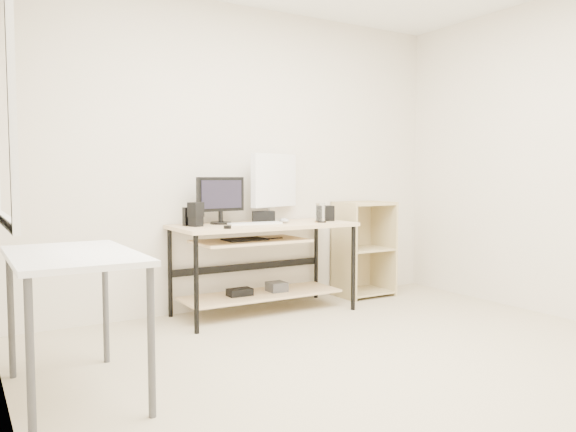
{
  "coord_description": "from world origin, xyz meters",
  "views": [
    {
      "loc": [
        -2.19,
        -2.41,
        1.14
      ],
      "look_at": [
        0.02,
        1.3,
        0.83
      ],
      "focal_mm": 35.0,
      "sensor_mm": 36.0,
      "label": 1
    }
  ],
  "objects_px": {
    "shelf_unit": "(361,248)",
    "black_monitor": "(221,197)",
    "audio_controller": "(188,216)",
    "white_imac": "(274,182)",
    "desk": "(261,249)",
    "side_table": "(73,268)"
  },
  "relations": [
    {
      "from": "shelf_unit",
      "to": "white_imac",
      "type": "bearing_deg",
      "value": 177.64
    },
    {
      "from": "black_monitor",
      "to": "white_imac",
      "type": "xyz_separation_m",
      "value": [
        0.53,
        0.05,
        0.12
      ]
    },
    {
      "from": "shelf_unit",
      "to": "black_monitor",
      "type": "xyz_separation_m",
      "value": [
        -1.47,
        -0.01,
        0.52
      ]
    },
    {
      "from": "desk",
      "to": "black_monitor",
      "type": "relative_size",
      "value": 3.55
    },
    {
      "from": "desk",
      "to": "black_monitor",
      "type": "height_order",
      "value": "black_monitor"
    },
    {
      "from": "audio_controller",
      "to": "desk",
      "type": "bearing_deg",
      "value": -25.17
    },
    {
      "from": "side_table",
      "to": "audio_controller",
      "type": "distance_m",
      "value": 1.62
    },
    {
      "from": "audio_controller",
      "to": "white_imac",
      "type": "bearing_deg",
      "value": -7.49
    },
    {
      "from": "desk",
      "to": "black_monitor",
      "type": "distance_m",
      "value": 0.54
    },
    {
      "from": "side_table",
      "to": "white_imac",
      "type": "bearing_deg",
      "value": 33.61
    },
    {
      "from": "black_monitor",
      "to": "side_table",
      "type": "bearing_deg",
      "value": -143.79
    },
    {
      "from": "desk",
      "to": "shelf_unit",
      "type": "bearing_deg",
      "value": 7.77
    },
    {
      "from": "desk",
      "to": "white_imac",
      "type": "height_order",
      "value": "white_imac"
    },
    {
      "from": "desk",
      "to": "white_imac",
      "type": "distance_m",
      "value": 0.63
    },
    {
      "from": "desk",
      "to": "side_table",
      "type": "relative_size",
      "value": 1.5
    },
    {
      "from": "shelf_unit",
      "to": "white_imac",
      "type": "height_order",
      "value": "white_imac"
    },
    {
      "from": "side_table",
      "to": "audio_controller",
      "type": "bearing_deg",
      "value": 48.16
    },
    {
      "from": "desk",
      "to": "shelf_unit",
      "type": "distance_m",
      "value": 1.19
    },
    {
      "from": "desk",
      "to": "shelf_unit",
      "type": "height_order",
      "value": "shelf_unit"
    },
    {
      "from": "white_imac",
      "to": "desk",
      "type": "bearing_deg",
      "value": -161.36
    },
    {
      "from": "desk",
      "to": "white_imac",
      "type": "bearing_deg",
      "value": 39.6
    },
    {
      "from": "white_imac",
      "to": "audio_controller",
      "type": "bearing_deg",
      "value": 163.16
    }
  ]
}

